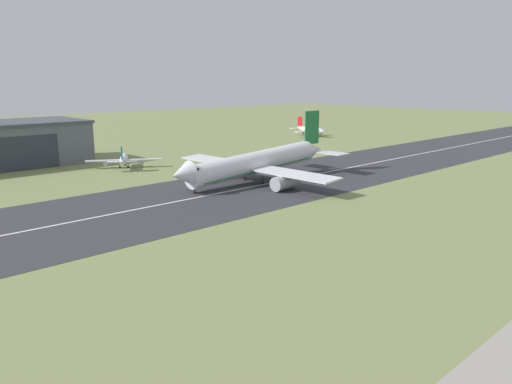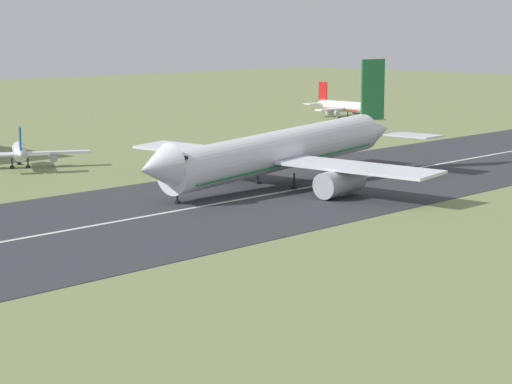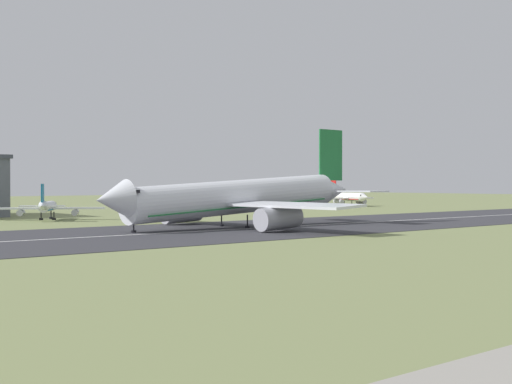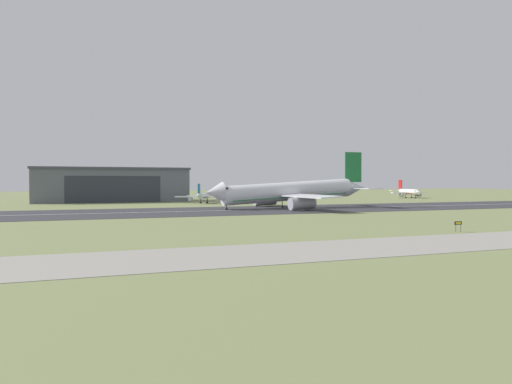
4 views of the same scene
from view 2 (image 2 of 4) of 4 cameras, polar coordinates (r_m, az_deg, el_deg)
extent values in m
cube|color=#333338|center=(147.77, 2.50, 0.17)|extent=(507.80, 42.64, 0.06)
cube|color=silver|center=(147.77, 2.50, 0.18)|extent=(457.02, 0.70, 0.01)
cylinder|color=silver|center=(149.87, 1.23, 2.37)|extent=(44.74, 7.13, 8.35)
cone|color=silver|center=(132.02, -5.75, 1.39)|extent=(5.84, 6.12, 6.25)
cone|color=silver|center=(170.12, 6.86, 3.49)|extent=(7.58, 5.57, 5.75)
cube|color=black|center=(133.87, -4.83, 2.03)|extent=(1.25, 5.10, 0.50)
cube|color=#1E7238|center=(150.08, 1.23, 1.75)|extent=(39.99, 6.71, 2.35)
cube|color=silver|center=(159.66, -3.20, 2.41)|extent=(7.48, 24.97, 0.77)
cylinder|color=#A8A8B2|center=(157.58, -3.02, 1.55)|extent=(8.04, 3.91, 4.11)
cube|color=silver|center=(139.94, 5.81, 1.40)|extent=(7.48, 24.97, 0.77)
cylinder|color=#A8A8B2|center=(140.30, 4.82, 0.57)|extent=(8.04, 3.91, 4.11)
cube|color=#1E7238|center=(168.69, 6.69, 5.83)|extent=(6.50, 0.45, 10.15)
cube|color=silver|center=(173.98, 4.68, 3.60)|extent=(5.92, 9.28, 0.24)
cube|color=silver|center=(165.43, 8.88, 3.23)|extent=(5.92, 9.28, 0.24)
cylinder|color=black|center=(135.29, -4.52, -0.20)|extent=(0.24, 0.24, 2.41)
cylinder|color=black|center=(135.45, -4.51, -0.61)|extent=(0.84, 0.84, 0.44)
cylinder|color=black|center=(152.46, 0.11, 0.90)|extent=(0.24, 0.24, 2.41)
cylinder|color=black|center=(152.60, 0.11, 0.54)|extent=(0.84, 0.84, 0.44)
cylinder|color=black|center=(147.88, 2.19, 0.63)|extent=(0.24, 0.24, 2.41)
cylinder|color=black|center=(148.03, 2.19, 0.26)|extent=(0.84, 0.84, 0.44)
cylinder|color=white|center=(267.24, 5.06, 4.90)|extent=(4.17, 13.95, 2.80)
cone|color=white|center=(261.71, 6.35, 4.79)|extent=(3.04, 2.79, 2.80)
cone|color=white|center=(273.16, 3.76, 5.11)|extent=(2.84, 3.60, 2.52)
cube|color=black|center=(262.60, 6.13, 4.93)|extent=(2.48, 1.33, 0.44)
cube|color=red|center=(267.30, 5.06, 4.73)|extent=(3.89, 12.57, 0.20)
cube|color=white|center=(262.97, 4.24, 4.73)|extent=(8.88, 3.22, 0.40)
cylinder|color=#A8A8B2|center=(263.23, 4.41, 4.49)|extent=(2.09, 3.80, 1.74)
cube|color=white|center=(271.26, 5.94, 4.85)|extent=(8.88, 3.22, 0.40)
cylinder|color=#A8A8B2|center=(270.52, 5.91, 4.60)|extent=(2.09, 3.80, 1.74)
cube|color=red|center=(272.58, 3.84, 5.80)|extent=(0.59, 3.06, 4.76)
cube|color=white|center=(270.60, 3.24, 5.06)|extent=(4.53, 3.08, 0.24)
cube|color=white|center=(275.60, 4.30, 5.13)|extent=(4.53, 3.08, 0.24)
cylinder|color=black|center=(263.56, 5.95, 4.32)|extent=(0.24, 0.24, 1.81)
cylinder|color=black|center=(263.61, 5.94, 4.17)|extent=(0.84, 0.84, 0.44)
cylinder|color=black|center=(266.37, 4.77, 4.39)|extent=(0.24, 0.24, 1.81)
cylinder|color=black|center=(266.43, 4.77, 4.24)|extent=(0.84, 0.84, 0.44)
cylinder|color=black|center=(268.79, 5.27, 4.43)|extent=(0.24, 0.24, 1.81)
cylinder|color=black|center=(268.85, 5.26, 4.28)|extent=(0.84, 0.84, 0.44)
cylinder|color=silver|center=(174.54, -13.36, 2.27)|extent=(8.05, 11.05, 2.20)
cone|color=silver|center=(181.32, -13.43, 2.52)|extent=(2.92, 2.85, 2.20)
cone|color=silver|center=(167.40, -13.29, 2.12)|extent=(3.08, 3.29, 1.98)
cube|color=black|center=(180.18, -13.43, 2.62)|extent=(2.17, 1.93, 0.44)
cube|color=#146B9E|center=(174.62, -13.35, 2.07)|extent=(7.34, 10.01, 0.20)
cube|color=silver|center=(175.12, -11.23, 2.24)|extent=(10.21, 7.42, 0.40)
cylinder|color=#A8A8B2|center=(175.57, -11.51, 1.94)|extent=(2.68, 3.15, 1.37)
cube|color=#146B9E|center=(167.50, -13.33, 3.01)|extent=(1.51, 2.18, 3.75)
cube|color=silver|center=(167.50, -12.34, 2.13)|extent=(3.97, 3.57, 0.24)
cube|color=silver|center=(167.35, -14.24, 2.06)|extent=(3.97, 3.57, 0.24)
cylinder|color=black|center=(179.38, -13.39, 1.81)|extent=(0.24, 0.24, 1.78)
cylinder|color=black|center=(179.46, -13.38, 1.60)|extent=(0.84, 0.84, 0.44)
cylinder|color=black|center=(174.56, -12.90, 1.63)|extent=(0.24, 0.24, 1.78)
cylinder|color=black|center=(174.65, -12.89, 1.41)|extent=(0.84, 0.84, 0.44)
cylinder|color=black|center=(174.49, -13.77, 1.59)|extent=(0.24, 0.24, 1.78)
cylinder|color=black|center=(174.58, -13.76, 1.37)|extent=(0.84, 0.84, 0.44)
camera|label=1|loc=(18.73, 44.82, 19.73)|focal=35.00mm
camera|label=3|loc=(36.49, 40.50, -18.07)|focal=50.00mm
camera|label=4|loc=(64.03, 87.59, -12.93)|focal=35.00mm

